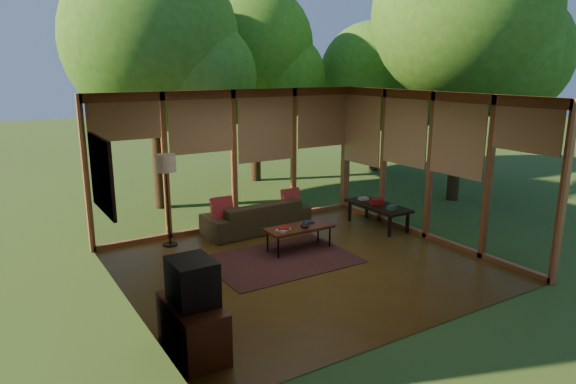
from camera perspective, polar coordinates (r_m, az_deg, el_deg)
floor at (r=8.35m, az=1.80°, el=-8.20°), size 5.50×5.50×0.00m
ceiling at (r=7.75m, az=1.95°, el=10.64°), size 5.50×5.50×0.00m
wall_left at (r=6.86m, az=-17.66°, el=-1.87°), size 0.04×5.00×2.70m
wall_front at (r=6.09m, az=15.00°, el=-3.63°), size 5.50×0.04×2.70m
window_wall_back at (r=10.08m, az=-6.02°, el=3.57°), size 5.50×0.12×2.70m
window_wall_right at (r=9.71m, az=15.54°, el=2.75°), size 0.12×5.00×2.70m
exterior_lawn at (r=19.22m, az=8.57°, el=4.25°), size 40.00×40.00×0.00m
tree_nw at (r=11.73m, az=-15.00°, el=15.98°), size 3.75×3.75×5.55m
tree_ne at (r=14.31m, az=-3.99°, el=15.93°), size 3.27×3.27×5.32m
tree_se at (r=12.66m, az=18.93°, el=18.35°), size 4.08×4.08×6.34m
tree_far at (r=15.77m, az=9.44°, el=12.49°), size 3.21×3.21×4.43m
rug at (r=8.59m, az=-0.77°, el=-7.51°), size 2.36×1.67×0.01m
sofa at (r=9.98m, az=-3.51°, el=-2.67°), size 2.10×0.90×0.60m
pillow_left at (r=9.54m, az=-7.36°, el=-1.79°), size 0.40×0.22×0.42m
pillow_right at (r=10.23m, az=0.30°, el=-0.70°), size 0.37×0.20×0.39m
ct_book_lower at (r=8.68m, az=-0.52°, el=-4.21°), size 0.27×0.24×0.03m
ct_book_upper at (r=8.67m, az=-0.52°, el=-4.04°), size 0.21×0.19×0.03m
ct_book_side at (r=9.10m, az=2.30°, el=-3.40°), size 0.18×0.13×0.03m
ct_bowl at (r=8.84m, az=1.88°, el=-3.76°), size 0.16×0.16×0.07m
media_cabinet at (r=5.99m, az=-10.54°, el=-14.60°), size 0.50×1.00×0.60m
television at (r=5.76m, az=-10.59°, el=-9.73°), size 0.45×0.55×0.50m
console_book_a at (r=10.05m, az=11.48°, el=-1.69°), size 0.24×0.21×0.07m
console_book_b at (r=10.36m, az=9.80°, el=-1.05°), size 0.28×0.24×0.11m
console_book_c at (r=10.66m, az=8.37°, el=-0.72°), size 0.21×0.17×0.05m
floor_lamp at (r=9.14m, az=-13.43°, el=2.57°), size 0.36×0.36×1.65m
coffee_table at (r=8.92m, az=1.25°, el=-4.07°), size 1.20×0.50×0.43m
side_console at (r=10.35m, az=9.96°, el=-1.63°), size 0.60×1.40×0.46m
wall_painting at (r=8.16m, az=-19.97°, el=1.82°), size 0.06×1.35×1.15m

